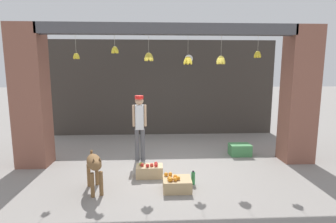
# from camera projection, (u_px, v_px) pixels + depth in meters

# --- Properties ---
(ground_plane) EXTENTS (60.00, 60.00, 0.00)m
(ground_plane) POSITION_uv_depth(u_px,v_px,m) (169.00, 167.00, 6.09)
(ground_plane) COLOR gray
(shop_back_wall) EXTENTS (7.61, 0.12, 3.23)m
(shop_back_wall) POSITION_uv_depth(u_px,v_px,m) (164.00, 88.00, 9.02)
(shop_back_wall) COLOR #38332D
(shop_back_wall) RESTS_ON ground_plane
(shop_pillar_left) EXTENTS (0.70, 0.60, 3.23)m
(shop_pillar_left) POSITION_uv_depth(u_px,v_px,m) (31.00, 97.00, 5.99)
(shop_pillar_left) COLOR brown
(shop_pillar_left) RESTS_ON ground_plane
(shop_pillar_right) EXTENTS (0.70, 0.60, 3.23)m
(shop_pillar_right) POSITION_uv_depth(u_px,v_px,m) (299.00, 96.00, 6.29)
(shop_pillar_right) COLOR brown
(shop_pillar_right) RESTS_ON ground_plane
(storefront_awning) EXTENTS (5.71, 0.29, 0.90)m
(storefront_awning) POSITION_uv_depth(u_px,v_px,m) (170.00, 31.00, 5.74)
(storefront_awning) COLOR #4C4C51
(dog) EXTENTS (0.47, 0.88, 0.74)m
(dog) POSITION_uv_depth(u_px,v_px,m) (94.00, 165.00, 4.77)
(dog) COLOR brown
(dog) RESTS_ON ground_plane
(shopkeeper) EXTENTS (0.34, 0.27, 1.62)m
(shopkeeper) POSITION_uv_depth(u_px,v_px,m) (140.00, 123.00, 6.38)
(shopkeeper) COLOR #56565B
(shopkeeper) RESTS_ON ground_plane
(fruit_crate_oranges) EXTENTS (0.52, 0.43, 0.30)m
(fruit_crate_oranges) POSITION_uv_depth(u_px,v_px,m) (177.00, 184.00, 4.88)
(fruit_crate_oranges) COLOR tan
(fruit_crate_oranges) RESTS_ON ground_plane
(fruit_crate_apples) EXTENTS (0.56, 0.33, 0.31)m
(fruit_crate_apples) POSITION_uv_depth(u_px,v_px,m) (150.00, 171.00, 5.50)
(fruit_crate_apples) COLOR tan
(fruit_crate_apples) RESTS_ON ground_plane
(produce_box_green) EXTENTS (0.54, 0.38, 0.30)m
(produce_box_green) POSITION_uv_depth(u_px,v_px,m) (240.00, 150.00, 6.91)
(produce_box_green) COLOR #42844C
(produce_box_green) RESTS_ON ground_plane
(water_bottle) EXTENTS (0.08, 0.08, 0.27)m
(water_bottle) POSITION_uv_depth(u_px,v_px,m) (193.00, 178.00, 5.14)
(water_bottle) COLOR #38934C
(water_bottle) RESTS_ON ground_plane
(wall_clock) EXTENTS (0.29, 0.03, 0.29)m
(wall_clock) POSITION_uv_depth(u_px,v_px,m) (189.00, 59.00, 8.83)
(wall_clock) COLOR black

